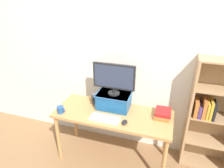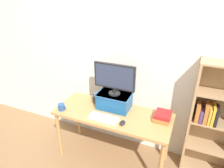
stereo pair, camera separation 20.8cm
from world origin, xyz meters
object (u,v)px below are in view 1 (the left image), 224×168
book_stack (163,113)px  computer_mouse (125,122)px  keyboard (105,119)px  desk (113,118)px  riser_box (114,100)px  desk_speaker (94,98)px  coffee_mug (61,110)px  bookshelf_unit (212,115)px  computer_monitor (114,78)px

book_stack → computer_mouse: bearing=-144.6°
keyboard → computer_mouse: size_ratio=3.64×
keyboard → computer_mouse: (0.26, -0.01, 0.01)m
computer_mouse → desk: bearing=140.0°
riser_box → desk_speaker: (-0.30, 0.02, -0.03)m
riser_box → coffee_mug: (-0.63, -0.33, -0.07)m
bookshelf_unit → riser_box: size_ratio=3.37×
computer_mouse → desk_speaker: bearing=148.5°
coffee_mug → riser_box: bearing=27.6°
book_stack → keyboard: bearing=-156.6°
desk → book_stack: bearing=11.8°
computer_monitor → desk_speaker: (-0.30, 0.02, -0.37)m
riser_box → computer_monitor: size_ratio=0.82×
riser_box → desk: bearing=-76.8°
desk → book_stack: (0.62, 0.13, 0.13)m
riser_box → desk_speaker: riser_box is taller
keyboard → coffee_mug: bearing=-176.9°
bookshelf_unit → coffee_mug: 1.94m
computer_monitor → desk_speaker: bearing=175.2°
coffee_mug → desk_speaker: size_ratio=0.76×
book_stack → desk_speaker: size_ratio=1.67×
keyboard → coffee_mug: coffee_mug is taller
computer_monitor → keyboard: (-0.02, -0.29, -0.44)m
keyboard → desk_speaker: (-0.27, 0.32, 0.07)m
book_stack → riser_box: bearing=179.7°
computer_mouse → bookshelf_unit: bearing=24.8°
bookshelf_unit → computer_monitor: 1.33m
bookshelf_unit → desk_speaker: 1.56m
computer_mouse → desk_speaker: 0.63m
desk → computer_mouse: size_ratio=14.74×
coffee_mug → bookshelf_unit: bearing=14.8°
computer_monitor → coffee_mug: size_ratio=4.63×
computer_monitor → riser_box: bearing=90.0°
desk → bookshelf_unit: bookshelf_unit is taller
bookshelf_unit → computer_monitor: bearing=-172.3°
desk_speaker → riser_box: bearing=-4.5°
keyboard → book_stack: bearing=23.4°
computer_monitor → coffee_mug: computer_monitor is taller
desk → computer_monitor: bearing=103.4°
computer_monitor → computer_mouse: computer_monitor is taller
coffee_mug → desk_speaker: desk_speaker is taller
bookshelf_unit → desk: bearing=-166.1°
riser_box → computer_mouse: 0.39m
riser_box → book_stack: riser_box is taller
bookshelf_unit → keyboard: size_ratio=4.04×
riser_box → computer_monitor: (-0.00, -0.00, 0.34)m
keyboard → coffee_mug: size_ratio=3.18×
keyboard → computer_monitor: bearing=85.3°
desk_speaker → bookshelf_unit: bearing=5.3°
desk → keyboard: size_ratio=4.05×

